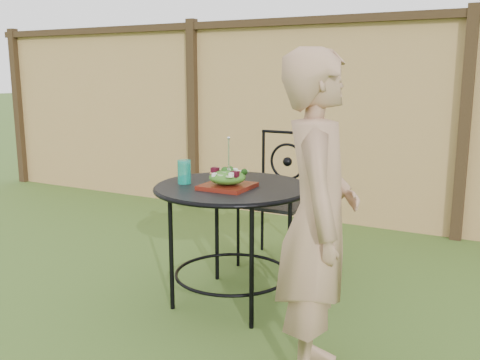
{
  "coord_description": "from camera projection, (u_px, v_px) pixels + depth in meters",
  "views": [
    {
      "loc": [
        1.72,
        -2.5,
        1.37
      ],
      "look_at": [
        0.27,
        0.23,
        0.75
      ],
      "focal_mm": 40.0,
      "sensor_mm": 36.0,
      "label": 1
    }
  ],
  "objects": [
    {
      "name": "ground",
      "position": [
        183.0,
        304.0,
        3.23
      ],
      "size": [
        60.0,
        60.0,
        0.0
      ],
      "primitive_type": "plane",
      "color": "#2D4E19",
      "rests_on": "ground"
    },
    {
      "name": "fence",
      "position": [
        314.0,
        120.0,
        4.94
      ],
      "size": [
        8.0,
        0.12,
        1.9
      ],
      "color": "#E1B26F",
      "rests_on": "ground"
    },
    {
      "name": "patio_table",
      "position": [
        232.0,
        208.0,
        3.16
      ],
      "size": [
        0.92,
        0.92,
        0.72
      ],
      "color": "black",
      "rests_on": "ground"
    },
    {
      "name": "patio_chair",
      "position": [
        279.0,
        194.0,
        3.9
      ],
      "size": [
        0.46,
        0.46,
        0.95
      ],
      "color": "black",
      "rests_on": "ground"
    },
    {
      "name": "diner",
      "position": [
        318.0,
        220.0,
        2.34
      ],
      "size": [
        0.51,
        0.63,
        1.48
      ],
      "primitive_type": "imported",
      "rotation": [
        0.0,
        0.0,
        1.91
      ],
      "color": "#A77D5F",
      "rests_on": "ground"
    },
    {
      "name": "salad_plate",
      "position": [
        227.0,
        186.0,
        3.05
      ],
      "size": [
        0.27,
        0.27,
        0.02
      ],
      "primitive_type": "cube",
      "color": "#49160A",
      "rests_on": "patio_table"
    },
    {
      "name": "salad",
      "position": [
        227.0,
        177.0,
        3.04
      ],
      "size": [
        0.21,
        0.21,
        0.08
      ],
      "primitive_type": "ellipsoid",
      "color": "#235614",
      "rests_on": "salad_plate"
    },
    {
      "name": "fork",
      "position": [
        229.0,
        155.0,
        3.01
      ],
      "size": [
        0.01,
        0.01,
        0.18
      ],
      "primitive_type": "cylinder",
      "color": "silver",
      "rests_on": "salad"
    },
    {
      "name": "drinking_glass",
      "position": [
        184.0,
        172.0,
        3.18
      ],
      "size": [
        0.08,
        0.08,
        0.14
      ],
      "primitive_type": "cylinder",
      "color": "#0C8F76",
      "rests_on": "patio_table"
    }
  ]
}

